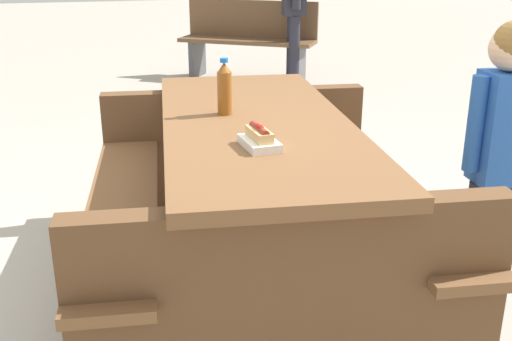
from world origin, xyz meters
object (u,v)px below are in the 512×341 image
soda_bottle (225,89)px  child_in_coat (501,129)px  picnic_table (256,188)px  hotdog_tray (259,139)px  park_bench_mid (249,38)px

soda_bottle → child_in_coat: bearing=63.9°
soda_bottle → picnic_table: bearing=43.0°
picnic_table → child_in_coat: child_in_coat is taller
picnic_table → soda_bottle: (-0.11, -0.11, 0.42)m
picnic_table → hotdog_tray: bearing=-12.9°
soda_bottle → park_bench_mid: size_ratio=0.16×
picnic_table → hotdog_tray: (0.36, -0.08, 0.34)m
soda_bottle → hotdog_tray: (0.48, 0.02, -0.08)m
picnic_table → soda_bottle: bearing=-137.0°
park_bench_mid → picnic_table: bearing=-13.7°
picnic_table → child_in_coat: 1.02m
hotdog_tray → child_in_coat: child_in_coat is taller
child_in_coat → park_bench_mid: bearing=178.1°
child_in_coat → park_bench_mid: (-4.70, 0.16, -0.30)m
soda_bottle → hotdog_tray: bearing=2.9°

